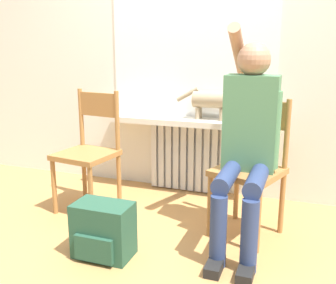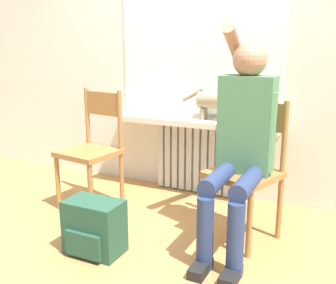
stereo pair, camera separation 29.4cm
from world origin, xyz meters
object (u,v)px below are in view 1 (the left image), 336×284
object	(u,v)px
person	(248,134)
backpack	(103,231)
chair_right	(251,166)
cat	(212,100)
chair_left	(89,150)

from	to	relation	value
person	backpack	world-z (taller)	person
chair_right	cat	size ratio (longest dim) A/B	1.84
chair_right	backpack	size ratio (longest dim) A/B	2.63
chair_right	cat	bearing A→B (deg)	145.34
cat	backpack	size ratio (longest dim) A/B	1.43
chair_left	backpack	world-z (taller)	chair_left
chair_right	backpack	xyz separation A→B (m)	(-0.79, -0.63, -0.32)
cat	chair_right	bearing A→B (deg)	-54.19
chair_right	person	world-z (taller)	person
cat	backpack	distance (m)	1.44
chair_right	person	xyz separation A→B (m)	(-0.01, -0.12, 0.24)
chair_left	backpack	xyz separation A→B (m)	(0.46, -0.63, -0.32)
person	chair_right	bearing A→B (deg)	83.38
chair_left	person	distance (m)	1.27
chair_right	cat	world-z (taller)	cat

